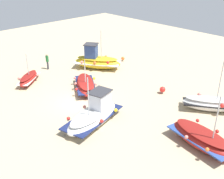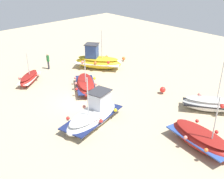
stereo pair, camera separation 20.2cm
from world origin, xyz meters
name	(u,v)px [view 1 (the left image)]	position (x,y,z in m)	size (l,w,h in m)	color
ground_plane	(82,101)	(0.00, 0.00, 0.00)	(57.77, 57.77, 0.00)	tan
fishing_boat_0	(97,61)	(5.04, -6.06, 0.85)	(5.31, 4.43, 4.28)	gold
fishing_boat_1	(210,103)	(-8.28, -6.61, 0.59)	(4.48, 3.81, 4.30)	white
fishing_boat_2	(94,115)	(-3.29, 1.36, 0.69)	(3.27, 5.66, 3.90)	white
fishing_boat_3	(201,138)	(-10.25, -1.90, 0.60)	(4.83, 2.63, 4.07)	maroon
fishing_boat_4	(29,79)	(6.57, 1.40, 0.47)	(3.04, 3.38, 3.00)	maroon
fishing_boat_5	(85,85)	(1.57, -1.70, 0.51)	(4.64, 3.79, 3.04)	maroon
person_walking	(47,60)	(8.49, -1.95, 1.02)	(0.32, 0.32, 1.76)	#2D2D38
mooring_buoy_0	(123,58)	(4.60, -9.77, 0.34)	(0.41, 0.41, 0.55)	#3F3F42
mooring_buoy_1	(162,90)	(-3.85, -6.27, 0.39)	(0.53, 0.53, 0.66)	#3F3F42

